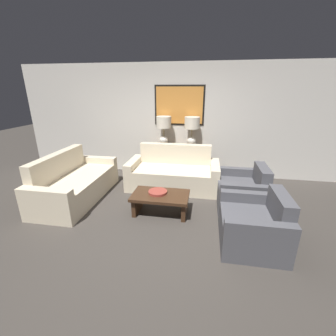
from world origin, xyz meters
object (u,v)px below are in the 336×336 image
table_lamp_left (164,127)px  armchair_near_back_wall (243,191)px  decorative_bowl (158,192)px  couch_by_side (75,184)px  armchair_near_camera (254,225)px  coffee_table (161,200)px  console_table (177,161)px  couch_by_back_wall (173,174)px  table_lamp_right (192,127)px

table_lamp_left → armchair_near_back_wall: 2.34m
decorative_bowl → armchair_near_back_wall: 1.59m
couch_by_side → armchair_near_camera: couch_by_side is taller
coffee_table → decorative_bowl: bearing=146.8°
table_lamp_left → armchair_near_camera: (1.73, -2.38, -0.95)m
coffee_table → decorative_bowl: size_ratio=3.00×
console_table → couch_by_back_wall: 0.66m
console_table → couch_by_side: 2.38m
couch_by_back_wall → armchair_near_back_wall: 1.52m
table_lamp_right → console_table: bearing=-180.0°
table_lamp_right → armchair_near_back_wall: 1.91m
console_table → table_lamp_left: table_lamp_left is taller
table_lamp_right → armchair_near_back_wall: (1.06, -1.26, -0.95)m
console_table → decorative_bowl: console_table is taller
table_lamp_right → couch_by_side: 2.80m
couch_by_side → armchair_near_back_wall: couch_by_side is taller
decorative_bowl → armchair_near_back_wall: bearing=19.2°
couch_by_side → couch_by_back_wall: bearing=25.2°
coffee_table → armchair_near_back_wall: 1.55m
table_lamp_left → armchair_near_back_wall: bearing=-36.2°
couch_by_back_wall → coffee_table: bearing=-92.5°
couch_by_side → coffee_table: size_ratio=2.01×
couch_by_side → armchair_near_back_wall: (3.23, 0.26, -0.02)m
couch_by_back_wall → coffee_table: size_ratio=2.01×
armchair_near_camera → table_lamp_right: bearing=114.1°
armchair_near_camera → table_lamp_left: bearing=126.0°
couch_by_back_wall → armchair_near_camera: 2.21m
console_table → table_lamp_right: size_ratio=1.75×
table_lamp_left → decorative_bowl: (0.23, -1.79, -0.84)m
couch_by_side → armchair_near_back_wall: size_ratio=1.98×
console_table → armchair_near_back_wall: same height
couch_by_side → decorative_bowl: size_ratio=6.03×
console_table → table_lamp_left: (-0.33, 0.00, 0.84)m
armchair_near_camera → console_table: bearing=120.4°
console_table → decorative_bowl: bearing=-93.4°
table_lamp_right → decorative_bowl: (-0.44, -1.79, -0.84)m
table_lamp_right → couch_by_side: table_lamp_right is taller
coffee_table → console_table: bearing=88.4°
table_lamp_left → couch_by_side: 2.33m
couch_by_back_wall → decorative_bowl: size_ratio=6.03×
table_lamp_left → console_table: bearing=-0.0°
couch_by_side → coffee_table: couch_by_side is taller
armchair_near_back_wall → decorative_bowl: bearing=-160.8°
couch_by_back_wall → armchair_near_back_wall: size_ratio=1.98×
table_lamp_right → couch_by_side: size_ratio=0.36×
console_table → coffee_table: (-0.05, -1.82, -0.12)m
table_lamp_right → armchair_near_camera: size_ratio=0.71×
table_lamp_left → table_lamp_right: same height
console_table → coffee_table: console_table is taller
console_table → couch_by_back_wall: (0.00, -0.66, -0.08)m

